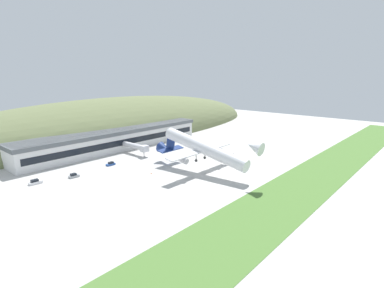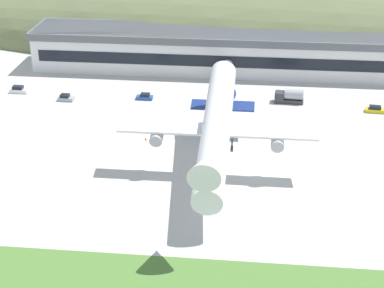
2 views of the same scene
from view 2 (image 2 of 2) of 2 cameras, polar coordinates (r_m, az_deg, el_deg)
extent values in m
plane|color=#B7B5AF|center=(118.80, 5.60, -2.28)|extent=(368.66, 368.66, 0.00)
ellipsoid|color=#667047|center=(207.89, 12.21, 9.77)|extent=(264.79, 83.78, 46.13)
cube|color=silver|center=(167.58, 3.57, 8.28)|extent=(102.14, 14.79, 10.40)
cube|color=#565B60|center=(166.34, 3.61, 9.68)|extent=(103.34, 15.99, 1.87)
cube|color=black|center=(160.67, 3.43, 7.30)|extent=(98.06, 0.16, 2.91)
cylinder|color=silver|center=(153.52, 3.04, 6.14)|extent=(2.60, 15.78, 2.60)
cube|color=silver|center=(146.13, 2.86, 5.10)|extent=(3.38, 2.86, 2.86)
cylinder|color=slate|center=(147.32, 2.85, 4.44)|extent=(0.36, 0.36, 4.00)
cylinder|color=silver|center=(111.02, 2.18, 1.41)|extent=(4.92, 39.36, 11.97)
cone|color=silver|center=(89.63, 1.22, -2.02)|extent=(4.83, 6.20, 5.73)
cone|color=navy|center=(133.18, 2.84, 3.76)|extent=(4.83, 7.17, 5.91)
cube|color=navy|center=(127.85, 2.78, 5.06)|extent=(0.50, 5.81, 8.64)
cube|color=navy|center=(129.57, 2.75, 3.44)|extent=(12.80, 3.45, 0.98)
cube|color=silver|center=(113.27, 2.24, 1.25)|extent=(35.61, 3.62, 1.10)
cylinder|color=#9E9EA3|center=(114.51, -3.13, 0.71)|extent=(2.30, 3.96, 2.92)
cylinder|color=#9E9EA3|center=(113.30, 7.61, 0.22)|extent=(2.30, 3.96, 2.92)
cylinder|color=#2D2D2D|center=(114.50, 0.87, 0.19)|extent=(0.28, 0.28, 2.20)
cylinder|color=#2D2D2D|center=(114.99, 0.86, -0.30)|extent=(0.45, 1.10, 1.10)
cylinder|color=#2D2D2D|center=(114.20, 3.57, 0.07)|extent=(0.28, 0.28, 2.20)
cylinder|color=#2D2D2D|center=(114.68, 3.56, -0.43)|extent=(0.45, 1.10, 1.10)
cylinder|color=#2D2D2D|center=(99.29, 1.62, -2.18)|extent=(0.22, 0.22, 1.98)
cylinder|color=#2D2D2D|center=(99.77, 1.61, -2.68)|extent=(0.30, 0.83, 0.82)
cube|color=#999EA3|center=(151.64, -11.14, 3.97)|extent=(3.77, 2.08, 0.84)
cube|color=black|center=(151.42, -11.23, 4.24)|extent=(2.10, 1.71, 0.69)
cube|color=silver|center=(158.92, -15.11, 4.59)|extent=(4.46, 2.00, 0.92)
cube|color=black|center=(158.72, -15.22, 4.88)|extent=(2.47, 1.65, 0.75)
cube|color=gold|center=(148.15, 16.02, 2.88)|extent=(4.66, 2.12, 0.81)
cube|color=black|center=(147.85, 15.97, 3.15)|extent=(2.61, 1.69, 0.67)
cube|color=#264C99|center=(149.93, -4.24, 4.14)|extent=(3.84, 1.78, 0.81)
cube|color=black|center=(149.63, -4.18, 4.39)|extent=(2.12, 1.49, 0.66)
cube|color=#333338|center=(149.05, 7.79, 4.17)|extent=(2.26, 2.69, 2.48)
cube|color=black|center=(148.92, 7.39, 4.36)|extent=(0.24, 2.17, 1.09)
cube|color=#38383D|center=(149.28, 9.02, 3.79)|extent=(4.58, 2.61, 0.90)
cylinder|color=#999EA3|center=(148.67, 9.07, 4.39)|extent=(4.37, 2.72, 2.42)
cube|color=orange|center=(129.87, -4.13, 0.37)|extent=(0.52, 0.52, 0.03)
cone|color=orange|center=(129.74, -4.13, 0.48)|extent=(0.40, 0.40, 0.55)
camera|label=1|loc=(100.93, -64.65, 0.74)|focal=28.00mm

